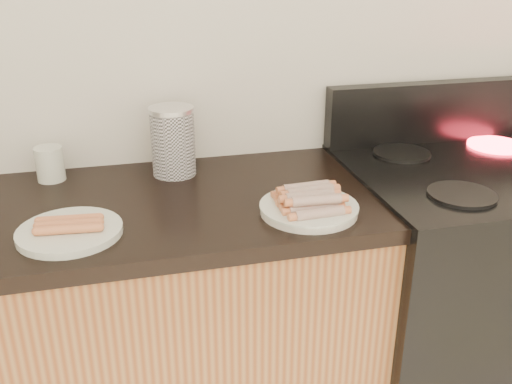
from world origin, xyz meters
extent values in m
cube|color=silver|center=(0.00, 2.00, 1.30)|extent=(4.00, 0.04, 2.60)
cube|color=black|center=(0.78, 1.68, 0.45)|extent=(0.76, 0.65, 0.90)
cube|color=black|center=(0.78, 1.68, 0.91)|extent=(0.76, 0.65, 0.01)
cube|color=black|center=(0.78, 1.96, 1.01)|extent=(0.76, 0.06, 0.20)
cylinder|color=black|center=(0.61, 1.51, 0.92)|extent=(0.18, 0.18, 0.01)
cylinder|color=black|center=(0.61, 1.84, 0.92)|extent=(0.18, 0.18, 0.01)
cylinder|color=#FF1E2D|center=(0.95, 1.84, 0.92)|extent=(0.18, 0.18, 0.01)
cylinder|color=silver|center=(0.19, 1.53, 0.91)|extent=(0.27, 0.27, 0.02)
cylinder|color=white|center=(-0.39, 1.55, 0.91)|extent=(0.31, 0.31, 0.02)
cylinder|color=maroon|center=(0.19, 1.46, 0.93)|extent=(0.12, 0.03, 0.03)
cylinder|color=maroon|center=(0.19, 1.49, 0.93)|extent=(0.12, 0.03, 0.03)
cylinder|color=maroon|center=(0.19, 1.51, 0.93)|extent=(0.12, 0.03, 0.03)
cylinder|color=maroon|center=(0.19, 1.54, 0.93)|extent=(0.12, 0.03, 0.03)
cylinder|color=maroon|center=(0.19, 1.57, 0.93)|extent=(0.12, 0.03, 0.03)
cylinder|color=maroon|center=(0.19, 1.60, 0.93)|extent=(0.12, 0.03, 0.03)
cylinder|color=maroon|center=(0.19, 1.49, 0.95)|extent=(0.12, 0.03, 0.03)
cylinder|color=maroon|center=(0.19, 1.51, 0.95)|extent=(0.12, 0.03, 0.03)
cylinder|color=maroon|center=(0.19, 1.54, 0.95)|extent=(0.12, 0.03, 0.03)
cylinder|color=maroon|center=(0.19, 1.57, 0.95)|extent=(0.12, 0.03, 0.03)
cylinder|color=tan|center=(-0.39, 1.52, 0.93)|extent=(0.14, 0.03, 0.02)
cylinder|color=tan|center=(-0.39, 1.55, 0.93)|extent=(0.14, 0.03, 0.02)
cylinder|color=tan|center=(-0.39, 1.57, 0.93)|extent=(0.14, 0.03, 0.02)
cylinder|color=white|center=(-0.11, 1.88, 0.99)|extent=(0.13, 0.13, 0.19)
cylinder|color=silver|center=(-0.11, 1.88, 1.10)|extent=(0.13, 0.13, 0.01)
cylinder|color=white|center=(-0.45, 1.92, 0.95)|extent=(0.09, 0.09, 0.10)
camera|label=1|loc=(-0.25, 0.30, 1.51)|focal=40.00mm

